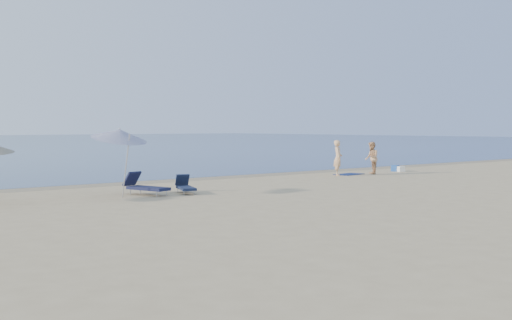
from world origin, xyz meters
The scene contains 9 objects.
wet_sand_strip centered at (0.00, 19.40, 0.00)m, with size 240.00×1.60×0.00m, color #847254.
person_left centered at (2.98, 16.67, 0.89)m, with size 0.65×0.42×1.77m, color #E4AF80.
person_right centered at (5.01, 16.24, 0.84)m, with size 0.81×0.63×1.67m, color tan.
beach_towel centered at (3.97, 16.84, 0.01)m, with size 1.60×0.89×0.03m, color #0F1D4E.
white_bag centered at (7.64, 16.42, 0.15)m, with size 0.34×0.29×0.29m, color white.
blue_cooler centered at (7.69, 16.86, 0.17)m, with size 0.47×0.34×0.34m, color #1F4FAA.
umbrella_near centered at (-9.89, 14.84, 2.17)m, with size 2.19×2.22×2.57m.
lounger_left centered at (-8.95, 14.75, 0.30)m, with size 1.08×1.95×0.82m.
lounger_right centered at (-7.53, 14.31, 0.24)m, with size 1.00×1.60×0.67m.
Camera 1 is at (-20.26, -5.57, 2.45)m, focal length 45.00 mm.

